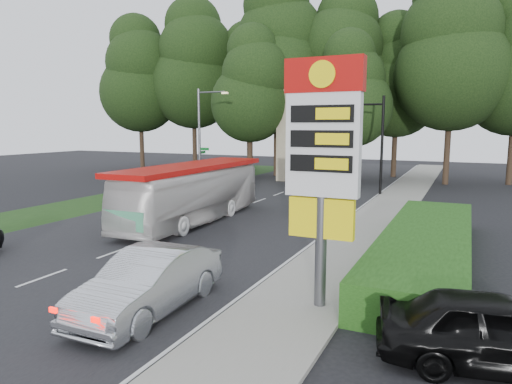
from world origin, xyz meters
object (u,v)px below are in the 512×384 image
at_px(streetlight_signs, 202,134).
at_px(parked_car_black, 497,331).
at_px(gas_station_pylon, 323,150).
at_px(monument, 294,125).
at_px(traffic_signal_mast, 364,131).
at_px(sedan_silver, 149,282).
at_px(transit_bus, 193,193).

bearing_deg(streetlight_signs, parked_car_black, -46.39).
height_order(gas_station_pylon, parked_car_black, gas_station_pylon).
bearing_deg(monument, traffic_signal_mast, -38.00).
bearing_deg(gas_station_pylon, parked_car_black, -19.16).
bearing_deg(gas_station_pylon, monument, 111.80).
relative_size(streetlight_signs, sedan_silver, 1.54).
bearing_deg(sedan_silver, transit_bus, 115.18).
bearing_deg(traffic_signal_mast, parked_car_black, -71.60).
bearing_deg(sedan_silver, monument, 101.13).
distance_m(streetlight_signs, parked_car_black, 29.92).
relative_size(gas_station_pylon, monument, 0.68).
xyz_separation_m(transit_bus, parked_car_black, (13.87, -9.84, -0.71)).
height_order(traffic_signal_mast, sedan_silver, traffic_signal_mast).
bearing_deg(transit_bus, sedan_silver, -65.03).
distance_m(monument, parked_car_black, 33.60).
bearing_deg(transit_bus, traffic_signal_mast, 63.93).
relative_size(sedan_silver, parked_car_black, 1.06).
distance_m(traffic_signal_mast, transit_bus, 15.27).
bearing_deg(gas_station_pylon, traffic_signal_mast, 99.09).
height_order(sedan_silver, parked_car_black, sedan_silver).
height_order(transit_bus, sedan_silver, transit_bus).
xyz_separation_m(sedan_silver, parked_car_black, (8.48, 0.68, -0.02)).
distance_m(traffic_signal_mast, parked_car_black, 25.06).
height_order(gas_station_pylon, monument, monument).
xyz_separation_m(gas_station_pylon, traffic_signal_mast, (-3.52, 22.00, 0.22)).
bearing_deg(transit_bus, parked_car_black, -37.52).
bearing_deg(monument, parked_car_black, -62.28).
bearing_deg(monument, gas_station_pylon, -68.20).
xyz_separation_m(traffic_signal_mast, sedan_silver, (-0.66, -24.18, -3.82)).
distance_m(streetlight_signs, sedan_silver, 25.48).
distance_m(transit_bus, sedan_silver, 11.84).
bearing_deg(traffic_signal_mast, monument, 142.00).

